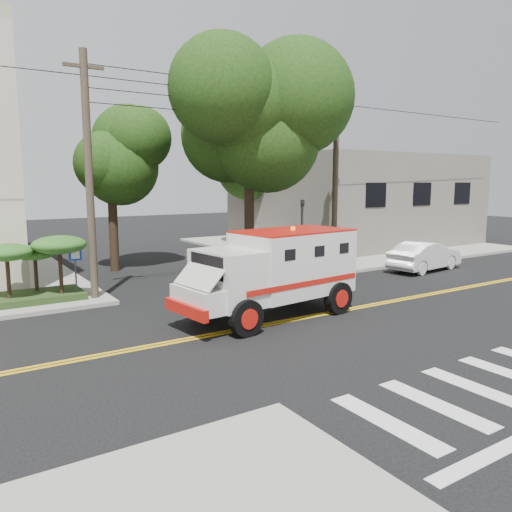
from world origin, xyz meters
TOP-DOWN VIEW (x-y plane):
  - ground at (0.00, 0.00)m, footprint 100.00×100.00m
  - sidewalk_ne at (13.50, 13.50)m, footprint 17.00×17.00m
  - building_right at (15.00, 14.00)m, footprint 14.00×12.00m
  - utility_pole_left at (-5.60, 6.00)m, footprint 0.28×0.28m
  - utility_pole_right at (6.30, 6.20)m, footprint 0.28×0.28m
  - tree_main at (1.94, 6.21)m, footprint 6.08×5.70m
  - tree_left at (-2.68, 11.79)m, footprint 4.48×4.20m
  - tree_right at (8.84, 15.77)m, footprint 4.80×4.50m
  - traffic_signal at (3.80, 5.60)m, footprint 0.15×0.18m
  - accessibility_sign at (-6.20, 6.17)m, footprint 0.45×0.10m
  - palm_planter at (-7.44, 6.62)m, footprint 3.52×2.63m
  - armored_truck at (-1.15, 0.69)m, footprint 6.43×3.09m
  - parked_sedan at (10.07, 3.65)m, footprint 4.61×2.10m
  - pedestrian_a at (5.75, 6.88)m, footprint 0.79×0.65m
  - pedestrian_b at (5.99, 5.50)m, footprint 1.10×1.03m

SIDE VIEW (x-z plane):
  - ground at x=0.00m, z-range 0.00..0.00m
  - sidewalk_ne at x=13.50m, z-range 0.00..0.15m
  - parked_sedan at x=10.07m, z-range 0.00..1.47m
  - pedestrian_b at x=5.99m, z-range 0.15..1.94m
  - pedestrian_a at x=5.75m, z-range 0.15..2.02m
  - accessibility_sign at x=-6.20m, z-range 0.35..2.38m
  - armored_truck at x=-1.15m, z-range 0.20..3.02m
  - palm_planter at x=-7.44m, z-range 0.47..2.82m
  - traffic_signal at x=3.80m, z-range 0.43..4.03m
  - building_right at x=15.00m, z-range 0.15..6.15m
  - utility_pole_left at x=-5.60m, z-range 0.00..9.00m
  - utility_pole_right at x=6.30m, z-range 0.00..9.00m
  - tree_left at x=-2.68m, z-range 1.88..9.58m
  - tree_right at x=8.84m, z-range 1.99..10.19m
  - tree_main at x=1.94m, z-range 2.27..12.12m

